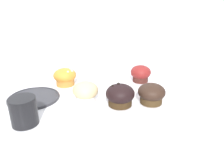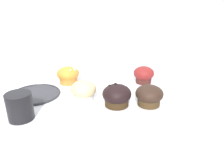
# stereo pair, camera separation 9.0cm
# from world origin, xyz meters

# --- Properties ---
(wall_back) EXTENTS (3.20, 0.10, 1.80)m
(wall_back) POSITION_xyz_m (0.00, 0.60, 0.90)
(wall_back) COLOR silver
(wall_back) RESTS_ON ground
(muffin_front_center) EXTENTS (0.10, 0.10, 0.08)m
(muffin_front_center) POSITION_xyz_m (-0.09, 0.00, 0.94)
(muffin_front_center) COLOR white
(muffin_front_center) RESTS_ON display_counter
(muffin_back_left) EXTENTS (0.10, 0.10, 0.08)m
(muffin_back_left) POSITION_xyz_m (0.17, 0.18, 0.94)
(muffin_back_left) COLOR #451F1A
(muffin_back_left) RESTS_ON display_counter
(muffin_back_right) EXTENTS (0.11, 0.11, 0.08)m
(muffin_back_right) POSITION_xyz_m (0.16, -0.04, 0.94)
(muffin_back_right) COLOR #412E18
(muffin_back_right) RESTS_ON display_counter
(muffin_front_left) EXTENTS (0.11, 0.11, 0.09)m
(muffin_front_left) POSITION_xyz_m (0.03, -0.04, 0.94)
(muffin_front_left) COLOR #352412
(muffin_front_left) RESTS_ON display_counter
(muffin_front_right) EXTENTS (0.10, 0.10, 0.08)m
(muffin_front_right) POSITION_xyz_m (-0.19, 0.18, 0.94)
(muffin_front_right) COLOR #C97E34
(muffin_front_right) RESTS_ON display_counter
(coffee_cup) EXTENTS (0.09, 0.13, 0.09)m
(coffee_cup) POSITION_xyz_m (-0.29, -0.13, 0.95)
(coffee_cup) COLOR black
(coffee_cup) RESTS_ON display_counter
(serving_plate) EXTENTS (0.20, 0.20, 0.01)m
(serving_plate) POSITION_xyz_m (-0.30, 0.05, 0.90)
(serving_plate) COLOR #2D2D33
(serving_plate) RESTS_ON display_counter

